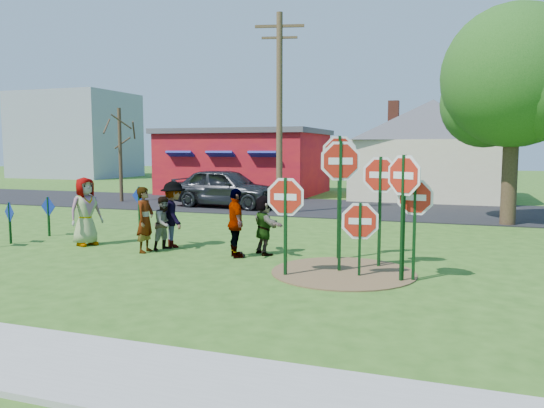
% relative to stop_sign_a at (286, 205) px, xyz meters
% --- Properties ---
extents(ground, '(120.00, 120.00, 0.00)m').
position_rel_stop_sign_a_xyz_m(ground, '(-3.37, 1.68, -1.55)').
color(ground, '#2D5718').
rests_on(ground, ground).
extents(road, '(120.00, 7.50, 0.04)m').
position_rel_stop_sign_a_xyz_m(road, '(-3.37, 13.18, -1.53)').
color(road, black).
rests_on(road, ground).
extents(dirt_patch, '(3.20, 3.20, 0.03)m').
position_rel_stop_sign_a_xyz_m(dirt_patch, '(1.13, 0.68, -1.53)').
color(dirt_patch, brown).
rests_on(dirt_patch, ground).
extents(red_building, '(9.40, 7.69, 3.90)m').
position_rel_stop_sign_a_xyz_m(red_building, '(-8.87, 19.67, 0.42)').
color(red_building, maroon).
rests_on(red_building, ground).
extents(cream_house, '(9.40, 9.40, 6.50)m').
position_rel_stop_sign_a_xyz_m(cream_house, '(2.13, 19.68, 1.37)').
color(cream_house, beige).
rests_on(cream_house, ground).
extents(distant_building, '(10.00, 8.00, 8.00)m').
position_rel_stop_sign_a_xyz_m(distant_building, '(-31.37, 31.68, 2.45)').
color(distant_building, '#8C939E').
rests_on(distant_building, ground).
extents(stop_sign_a, '(1.13, 0.08, 2.29)m').
position_rel_stop_sign_a_xyz_m(stop_sign_a, '(0.00, 0.00, 0.00)').
color(stop_sign_a, '#0E3514').
rests_on(stop_sign_a, ground).
extents(stop_sign_b, '(1.06, 0.44, 3.21)m').
position_rel_stop_sign_a_xyz_m(stop_sign_b, '(0.71, 2.07, 0.79)').
color(stop_sign_b, '#0E3514').
rests_on(stop_sign_b, ground).
extents(stop_sign_c, '(0.96, 0.66, 2.78)m').
position_rel_stop_sign_a_xyz_m(stop_sign_c, '(2.43, 0.31, 0.39)').
color(stop_sign_c, '#0E3514').
rests_on(stop_sign_c, ground).
extents(stop_sign_d, '(1.14, 0.14, 2.72)m').
position_rel_stop_sign_a_xyz_m(stop_sign_d, '(1.79, 1.53, 0.39)').
color(stop_sign_d, '#0E3514').
rests_on(stop_sign_d, ground).
extents(stop_sign_e, '(1.08, 0.19, 1.75)m').
position_rel_stop_sign_a_xyz_m(stop_sign_e, '(1.52, 0.46, -0.43)').
color(stop_sign_e, '#0E3514').
rests_on(stop_sign_e, ground).
extents(stop_sign_f, '(1.01, 0.15, 2.26)m').
position_rel_stop_sign_a_xyz_m(stop_sign_f, '(2.65, 0.44, 0.05)').
color(stop_sign_f, '#0E3514').
rests_on(stop_sign_f, ground).
extents(stop_sign_g, '(1.15, 0.37, 3.08)m').
position_rel_stop_sign_a_xyz_m(stop_sign_g, '(1.02, 0.77, 0.61)').
color(stop_sign_g, '#0E3514').
rests_on(stop_sign_g, ground).
extents(blue_diamond_b, '(0.57, 0.25, 1.22)m').
position_rel_stop_sign_a_xyz_m(blue_diamond_b, '(-8.72, 1.10, -0.79)').
color(blue_diamond_b, '#0E3514').
rests_on(blue_diamond_b, ground).
extents(blue_diamond_c, '(0.63, 0.13, 1.25)m').
position_rel_stop_sign_a_xyz_m(blue_diamond_c, '(-8.63, 2.54, -0.77)').
color(blue_diamond_c, '#0E3514').
rests_on(blue_diamond_c, ground).
extents(blue_diamond_d, '(0.66, 0.18, 1.42)m').
position_rel_stop_sign_a_xyz_m(blue_diamond_d, '(-7.14, 5.33, -0.67)').
color(blue_diamond_d, '#0E3514').
rests_on(blue_diamond_d, ground).
extents(person_a, '(0.95, 1.12, 1.94)m').
position_rel_stop_sign_a_xyz_m(person_a, '(-6.48, 1.63, -0.58)').
color(person_a, '#3E487F').
rests_on(person_a, ground).
extents(person_b, '(0.46, 0.66, 1.74)m').
position_rel_stop_sign_a_xyz_m(person_b, '(-4.32, 1.29, -0.68)').
color(person_b, '#266A5F').
rests_on(person_b, ground).
extents(person_c, '(0.76, 0.85, 1.46)m').
position_rel_stop_sign_a_xyz_m(person_c, '(-4.01, 1.78, -0.82)').
color(person_c, brown).
rests_on(person_c, ground).
extents(person_d, '(1.30, 1.35, 1.85)m').
position_rel_stop_sign_a_xyz_m(person_d, '(-3.98, 2.20, -0.63)').
color(person_d, '#323337').
rests_on(person_d, ground).
extents(person_e, '(0.95, 1.08, 1.75)m').
position_rel_stop_sign_a_xyz_m(person_e, '(-1.78, 1.46, -0.67)').
color(person_e, '#422852').
rests_on(person_e, ground).
extents(person_f, '(1.32, 1.36, 1.55)m').
position_rel_stop_sign_a_xyz_m(person_f, '(-1.24, 2.06, -0.78)').
color(person_f, '#205130').
rests_on(person_f, ground).
extents(suv, '(5.50, 2.71, 1.80)m').
position_rel_stop_sign_a_xyz_m(suv, '(-6.66, 11.73, -0.61)').
color(suv, '#302F35').
rests_on(suv, road).
extents(utility_pole, '(1.99, 0.59, 8.26)m').
position_rel_stop_sign_a_xyz_m(utility_pole, '(-3.57, 10.33, 2.80)').
color(utility_pole, '#4C3823').
rests_on(utility_pole, ground).
extents(leafy_tree, '(5.46, 4.98, 7.76)m').
position_rel_stop_sign_a_xyz_m(leafy_tree, '(5.35, 9.86, 3.45)').
color(leafy_tree, '#382819').
rests_on(leafy_tree, ground).
extents(bare_tree_west, '(1.80, 1.80, 4.79)m').
position_rel_stop_sign_a_xyz_m(bare_tree_west, '(-12.82, 12.37, 1.55)').
color(bare_tree_west, '#382819').
rests_on(bare_tree_west, ground).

